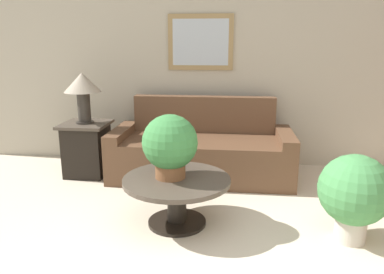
# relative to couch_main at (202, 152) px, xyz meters

# --- Properties ---
(wall_back) EXTENTS (7.45, 0.09, 2.60)m
(wall_back) POSITION_rel_couch_main_xyz_m (0.51, 0.59, 1.00)
(wall_back) COLOR #B2A893
(wall_back) RESTS_ON ground_plane
(couch_main) EXTENTS (2.14, 0.91, 0.93)m
(couch_main) POSITION_rel_couch_main_xyz_m (0.00, 0.00, 0.00)
(couch_main) COLOR brown
(couch_main) RESTS_ON ground_plane
(coffee_table) EXTENTS (0.95, 0.95, 0.44)m
(coffee_table) POSITION_rel_couch_main_xyz_m (-0.11, -1.28, 0.01)
(coffee_table) COLOR black
(coffee_table) RESTS_ON ground_plane
(side_table) EXTENTS (0.55, 0.55, 0.65)m
(side_table) POSITION_rel_couch_main_xyz_m (-1.40, -0.10, 0.03)
(side_table) COLOR black
(side_table) RESTS_ON ground_plane
(table_lamp) EXTENTS (0.44, 0.44, 0.60)m
(table_lamp) POSITION_rel_couch_main_xyz_m (-1.40, -0.10, 0.78)
(table_lamp) COLOR #2D2823
(table_lamp) RESTS_ON side_table
(potted_plant_on_table) EXTENTS (0.48, 0.48, 0.56)m
(potted_plant_on_table) POSITION_rel_couch_main_xyz_m (-0.17, -1.26, 0.43)
(potted_plant_on_table) COLOR brown
(potted_plant_on_table) RESTS_ON coffee_table
(potted_plant_floor) EXTENTS (0.57, 0.57, 0.73)m
(potted_plant_floor) POSITION_rel_couch_main_xyz_m (1.35, -1.41, 0.12)
(potted_plant_floor) COLOR beige
(potted_plant_floor) RESTS_ON ground_plane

